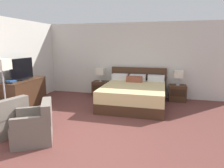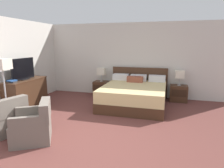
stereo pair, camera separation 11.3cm
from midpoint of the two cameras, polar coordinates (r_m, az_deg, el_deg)
The scene contains 15 objects.
ground_plane at distance 3.63m, azimuth -8.54°, elevation -18.53°, with size 11.74×11.74×0.00m, color brown.
wall_back at distance 6.96m, azimuth 3.98°, elevation 6.85°, with size 6.92×0.06×2.50m, color beige.
wall_left at distance 6.18m, azimuth -28.04°, elevation 4.97°, with size 0.06×5.71×2.50m, color beige.
bed at distance 5.99m, azimuth 5.73°, elevation -2.92°, with size 1.86×2.13×1.02m.
nightstand_left at distance 7.03m, azimuth -3.71°, elevation -1.30°, with size 0.53×0.43×0.51m.
nightstand_right at distance 6.71m, azimuth 17.73°, elevation -2.45°, with size 0.53×0.43×0.51m.
table_lamp_left at distance 6.93m, azimuth -3.77°, elevation 3.59°, with size 0.27×0.27×0.47m.
table_lamp_right at distance 6.60m, azimuth 18.04°, elevation 2.66°, with size 0.27×0.27×0.47m.
dresser at distance 6.24m, azimuth -24.08°, elevation -2.42°, with size 0.52×1.37×0.81m.
tv at distance 6.09m, azimuth -24.81°, elevation 3.78°, with size 0.18×0.88×0.60m.
book_red_cover at distance 5.78m, azimuth -27.34°, elevation 0.43°, with size 0.20×0.15×0.04m, color #383333.
book_blue_cover at distance 5.78m, azimuth -27.46°, elevation 0.77°, with size 0.20×0.19×0.03m, color #234C8E.
armchair_by_window at distance 4.68m, azimuth -28.64°, elevation -8.97°, with size 0.85×0.84×0.76m.
armchair_companion at distance 4.09m, azimuth -21.88°, elevation -11.25°, with size 0.94×0.93×0.76m.
floor_lamp at distance 5.17m, azimuth -29.44°, elevation 3.43°, with size 0.30×0.30×1.47m.
Camera 1 is at (1.22, -2.89, 1.80)m, focal length 32.00 mm.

